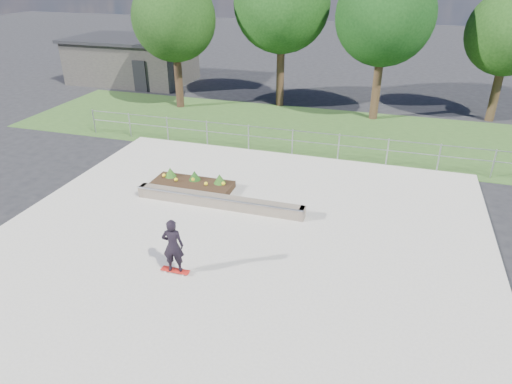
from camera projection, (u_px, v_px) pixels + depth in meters
The scene contains 12 objects.
ground at pixel (235, 245), 13.65m from camera, with size 120.00×120.00×0.00m, color black.
grass_verge at pixel (308, 130), 23.04m from camera, with size 30.00×8.00×0.02m, color #2B4A1D.
concrete_slab at pixel (235, 244), 13.64m from camera, with size 15.00×15.00×0.06m, color #ADA699.
fence at pixel (292, 139), 19.71m from camera, with size 20.06×0.06×1.20m.
building at pixel (132, 60), 32.03m from camera, with size 8.40×5.40×3.00m.
tree_far_left at pixel (174, 19), 24.68m from camera, with size 4.55×4.55×7.15m.
tree_mid_left at pixel (282, 4), 24.60m from camera, with size 5.25×5.25×8.25m.
tree_mid_right at pixel (385, 16), 22.47m from camera, with size 4.90×4.90×7.70m.
tree_far_right at pixel (510, 33), 22.50m from camera, with size 4.20×4.20×6.60m.
grind_ledge at pixel (219, 201), 15.62m from camera, with size 6.00×0.44×0.43m.
planter_bed at pixel (193, 184), 16.92m from camera, with size 3.00×1.20×0.61m.
skateboarder at pixel (173, 246), 11.97m from camera, with size 0.80×0.49×1.64m.
Camera 1 is at (3.99, -10.78, 7.55)m, focal length 32.00 mm.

